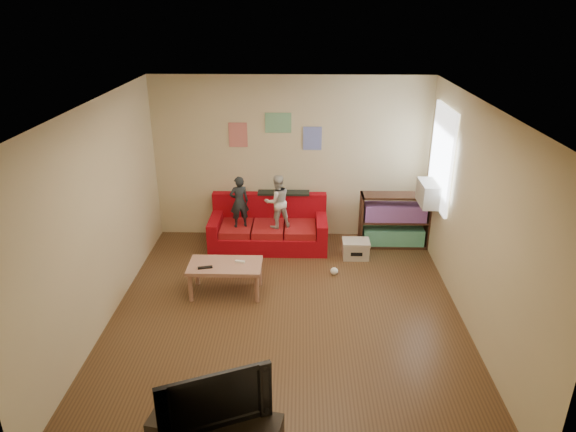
{
  "coord_description": "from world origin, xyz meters",
  "views": [
    {
      "loc": [
        0.16,
        -5.62,
        3.77
      ],
      "look_at": [
        0.0,
        0.8,
        1.05
      ],
      "focal_mm": 32.0,
      "sensor_mm": 36.0,
      "label": 1
    }
  ],
  "objects_px": {
    "sofa": "(269,229)",
    "child_a": "(239,202)",
    "bookshelf": "(394,223)",
    "television": "(213,394)",
    "coffee_table": "(225,268)",
    "child_b": "(277,201)",
    "file_box": "(356,249)"
  },
  "relations": [
    {
      "from": "sofa",
      "to": "child_b",
      "type": "distance_m",
      "value": 0.6
    },
    {
      "from": "television",
      "to": "child_b",
      "type": "bearing_deg",
      "value": 62.86
    },
    {
      "from": "child_a",
      "to": "sofa",
      "type": "bearing_deg",
      "value": -178.16
    },
    {
      "from": "child_a",
      "to": "bookshelf",
      "type": "distance_m",
      "value": 2.54
    },
    {
      "from": "bookshelf",
      "to": "television",
      "type": "distance_m",
      "value": 4.89
    },
    {
      "from": "child_a",
      "to": "coffee_table",
      "type": "xyz_separation_m",
      "value": [
        -0.05,
        -1.38,
        -0.43
      ]
    },
    {
      "from": "coffee_table",
      "to": "sofa",
      "type": "bearing_deg",
      "value": 71.89
    },
    {
      "from": "coffee_table",
      "to": "bookshelf",
      "type": "relative_size",
      "value": 0.89
    },
    {
      "from": "coffee_table",
      "to": "file_box",
      "type": "distance_m",
      "value": 2.21
    },
    {
      "from": "sofa",
      "to": "child_b",
      "type": "xyz_separation_m",
      "value": [
        0.15,
        -0.16,
        0.55
      ]
    },
    {
      "from": "file_box",
      "to": "sofa",
      "type": "bearing_deg",
      "value": 162.62
    },
    {
      "from": "child_a",
      "to": "coffee_table",
      "type": "height_order",
      "value": "child_a"
    },
    {
      "from": "child_b",
      "to": "television",
      "type": "distance_m",
      "value": 4.17
    },
    {
      "from": "sofa",
      "to": "coffee_table",
      "type": "bearing_deg",
      "value": -108.11
    },
    {
      "from": "child_b",
      "to": "television",
      "type": "relative_size",
      "value": 0.9
    },
    {
      "from": "child_b",
      "to": "sofa",
      "type": "bearing_deg",
      "value": -70.7
    },
    {
      "from": "child_a",
      "to": "coffee_table",
      "type": "bearing_deg",
      "value": 69.64
    },
    {
      "from": "sofa",
      "to": "television",
      "type": "relative_size",
      "value": 1.95
    },
    {
      "from": "child_a",
      "to": "television",
      "type": "distance_m",
      "value": 4.16
    },
    {
      "from": "coffee_table",
      "to": "television",
      "type": "xyz_separation_m",
      "value": [
        0.3,
        -2.77,
        0.33
      ]
    },
    {
      "from": "coffee_table",
      "to": "television",
      "type": "relative_size",
      "value": 1.03
    },
    {
      "from": "child_b",
      "to": "television",
      "type": "bearing_deg",
      "value": 62.45
    },
    {
      "from": "television",
      "to": "child_a",
      "type": "bearing_deg",
      "value": 71.12
    },
    {
      "from": "sofa",
      "to": "television",
      "type": "height_order",
      "value": "television"
    },
    {
      "from": "child_b",
      "to": "bookshelf",
      "type": "bearing_deg",
      "value": 162.84
    },
    {
      "from": "sofa",
      "to": "bookshelf",
      "type": "bearing_deg",
      "value": 0.5
    },
    {
      "from": "bookshelf",
      "to": "file_box",
      "type": "bearing_deg",
      "value": -145.31
    },
    {
      "from": "child_b",
      "to": "television",
      "type": "xyz_separation_m",
      "value": [
        -0.36,
        -4.15,
        -0.12
      ]
    },
    {
      "from": "sofa",
      "to": "child_a",
      "type": "relative_size",
      "value": 2.25
    },
    {
      "from": "sofa",
      "to": "child_a",
      "type": "height_order",
      "value": "child_a"
    },
    {
      "from": "sofa",
      "to": "file_box",
      "type": "height_order",
      "value": "sofa"
    },
    {
      "from": "coffee_table",
      "to": "bookshelf",
      "type": "height_order",
      "value": "bookshelf"
    }
  ]
}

